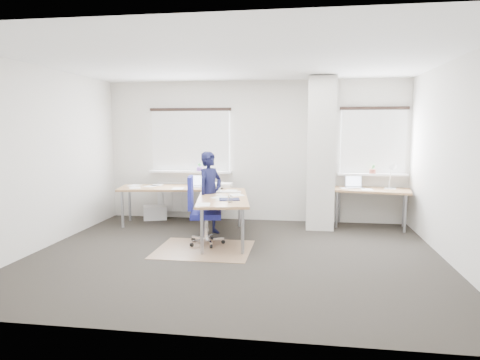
# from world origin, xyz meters

# --- Properties ---
(ground) EXTENTS (6.00, 6.00, 0.00)m
(ground) POSITION_xyz_m (0.00, 0.00, 0.00)
(ground) COLOR black
(ground) RESTS_ON ground
(room_shell) EXTENTS (6.04, 5.04, 2.82)m
(room_shell) POSITION_xyz_m (0.18, 0.45, 1.75)
(room_shell) COLOR beige
(room_shell) RESTS_ON ground
(floor_mat) EXTENTS (1.45, 1.22, 0.01)m
(floor_mat) POSITION_xyz_m (-0.52, 0.21, 0.00)
(floor_mat) COLOR #806146
(floor_mat) RESTS_ON ground
(white_crate) EXTENTS (0.55, 0.46, 0.28)m
(white_crate) POSITION_xyz_m (-2.02, 2.25, 0.14)
(white_crate) COLOR white
(white_crate) RESTS_ON ground
(desk_main) EXTENTS (2.82, 2.63, 0.96)m
(desk_main) POSITION_xyz_m (-0.89, 1.41, 0.69)
(desk_main) COLOR brown
(desk_main) RESTS_ON ground
(desk_side) EXTENTS (1.50, 0.93, 1.22)m
(desk_side) POSITION_xyz_m (2.25, 2.15, 0.69)
(desk_side) COLOR brown
(desk_side) RESTS_ON ground
(task_chair) EXTENTS (0.61, 0.60, 1.10)m
(task_chair) POSITION_xyz_m (-0.59, 0.51, 0.31)
(task_chair) COLOR navy
(task_chair) RESTS_ON ground
(person) EXTENTS (0.57, 0.64, 1.46)m
(person) POSITION_xyz_m (-0.63, 1.20, 0.73)
(person) COLOR black
(person) RESTS_ON ground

